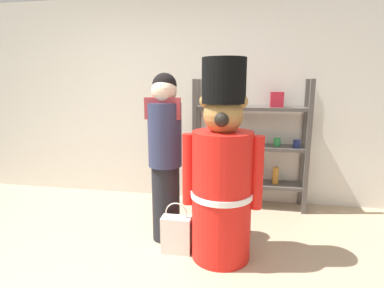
{
  "coord_description": "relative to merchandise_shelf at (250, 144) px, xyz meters",
  "views": [
    {
      "loc": [
        0.89,
        -1.81,
        1.55
      ],
      "look_at": [
        0.41,
        0.85,
        1.0
      ],
      "focal_mm": 28.83,
      "sensor_mm": 36.0,
      "label": 1
    }
  ],
  "objects": [
    {
      "name": "merchandise_shelf",
      "position": [
        0.0,
        0.0,
        0.0
      ],
      "size": [
        1.37,
        0.35,
        1.58
      ],
      "color": "#4C4742",
      "rests_on": "ground_plane"
    },
    {
      "name": "person_shopper",
      "position": [
        -0.81,
        -1.01,
        0.08
      ],
      "size": [
        0.33,
        0.32,
        1.63
      ],
      "color": "black",
      "rests_on": "ground_plane"
    },
    {
      "name": "shopping_bag",
      "position": [
        -0.65,
        -1.25,
        -0.62
      ],
      "size": [
        0.27,
        0.13,
        0.48
      ],
      "color": "silver",
      "rests_on": "ground_plane"
    },
    {
      "name": "back_wall",
      "position": [
        -0.94,
        0.22,
        0.5
      ],
      "size": [
        6.4,
        0.12,
        2.6
      ],
      "primitive_type": "cube",
      "color": "silver",
      "rests_on": "ground_plane"
    },
    {
      "name": "teddy_bear_guard",
      "position": [
        -0.24,
        -1.25,
        -0.04
      ],
      "size": [
        0.69,
        0.54,
        1.74
      ],
      "color": "red",
      "rests_on": "ground_plane"
    }
  ]
}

